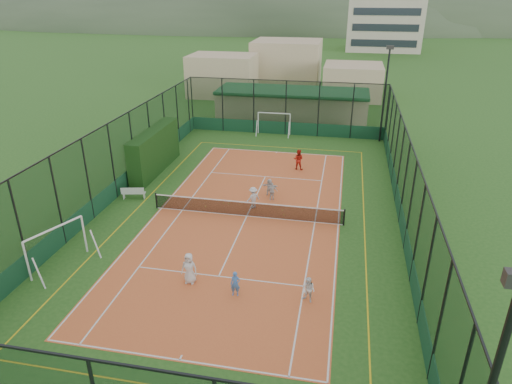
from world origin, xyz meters
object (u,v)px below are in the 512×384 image
(floodlight_ne, at_px, (385,95))
(clubhouse, at_px, (292,105))
(coach, at_px, (298,159))
(futsal_goal_far, at_px, (274,124))
(child_far_back, at_px, (269,187))
(futsal_goal_near, at_px, (57,247))
(child_near_left, at_px, (189,268))
(child_far_right, at_px, (272,191))
(child_near_mid, at_px, (235,284))
(child_near_right, at_px, (309,290))
(white_bench, at_px, (134,193))
(child_far_left, at_px, (253,198))

(floodlight_ne, bearing_deg, clubhouse, 147.88)
(clubhouse, distance_m, coach, 13.86)
(futsal_goal_far, xyz_separation_m, child_far_back, (1.89, -13.58, -0.42))
(futsal_goal_near, bearing_deg, child_far_back, -17.48)
(clubhouse, relative_size, child_near_left, 9.79)
(child_far_back, bearing_deg, child_near_left, 82.64)
(futsal_goal_near, xyz_separation_m, coach, (10.20, 15.33, -0.25))
(futsal_goal_far, xyz_separation_m, child_far_right, (2.18, -14.32, -0.38))
(clubhouse, xyz_separation_m, futsal_goal_far, (-1.06, -5.11, -0.57))
(floodlight_ne, relative_size, child_near_mid, 6.84)
(floodlight_ne, xyz_separation_m, child_near_right, (-4.21, -24.06, -3.51))
(child_near_left, height_order, child_near_right, child_near_left)
(white_bench, xyz_separation_m, futsal_goal_near, (-0.22, -8.05, 0.62))
(child_far_right, xyz_separation_m, child_far_back, (-0.29, 0.74, -0.03))
(child_far_right, bearing_deg, child_near_mid, 76.19)
(child_near_left, height_order, child_far_left, child_near_left)
(child_near_mid, height_order, child_far_left, child_far_left)
(futsal_goal_near, height_order, child_near_mid, futsal_goal_near)
(futsal_goal_far, xyz_separation_m, coach, (3.24, -8.56, -0.20))
(coach, bearing_deg, white_bench, 43.10)
(white_bench, height_order, child_near_right, child_near_right)
(floodlight_ne, relative_size, futsal_goal_near, 2.54)
(child_near_right, bearing_deg, child_far_right, 134.03)
(futsal_goal_near, distance_m, child_near_mid, 9.19)
(futsal_goal_near, bearing_deg, child_near_left, -67.81)
(floodlight_ne, height_order, futsal_goal_far, floodlight_ne)
(futsal_goal_near, distance_m, child_near_right, 12.43)
(floodlight_ne, distance_m, child_near_mid, 25.61)
(white_bench, bearing_deg, child_near_mid, -56.25)
(child_near_left, xyz_separation_m, child_near_mid, (2.33, -0.54, -0.17))
(futsal_goal_far, bearing_deg, coach, -69.32)
(white_bench, relative_size, child_far_left, 1.08)
(coach, bearing_deg, floodlight_ne, -120.82)
(floodlight_ne, xyz_separation_m, child_far_left, (-8.45, -15.40, -3.41))
(white_bench, distance_m, child_far_right, 9.05)
(child_far_right, bearing_deg, child_far_left, 40.92)
(clubhouse, relative_size, coach, 9.63)
(child_far_right, bearing_deg, child_near_right, 94.17)
(child_near_left, distance_m, child_near_mid, 2.40)
(futsal_goal_far, bearing_deg, child_far_back, -82.15)
(clubhouse, relative_size, futsal_goal_far, 4.90)
(floodlight_ne, relative_size, child_far_right, 6.77)
(child_far_left, bearing_deg, child_near_mid, 54.04)
(child_near_right, bearing_deg, child_near_mid, -150.69)
(child_far_left, bearing_deg, white_bench, -41.25)
(child_near_left, bearing_deg, floodlight_ne, 67.57)
(futsal_goal_near, xyz_separation_m, child_far_left, (8.18, 8.20, -0.34))
(white_bench, height_order, futsal_goal_far, futsal_goal_far)
(floodlight_ne, relative_size, child_far_left, 5.88)
(floodlight_ne, height_order, white_bench, floodlight_ne)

